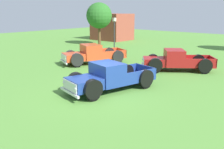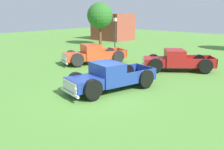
{
  "view_description": "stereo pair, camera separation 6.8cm",
  "coord_description": "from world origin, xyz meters",
  "px_view_note": "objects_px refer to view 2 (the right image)",
  "views": [
    {
      "loc": [
        8.86,
        -9.42,
        4.37
      ],
      "look_at": [
        0.01,
        0.79,
        0.9
      ],
      "focal_mm": 40.2,
      "sensor_mm": 36.0,
      "label": 1
    },
    {
      "loc": [
        8.91,
        -9.37,
        4.37
      ],
      "look_at": [
        0.01,
        0.79,
        0.9
      ],
      "focal_mm": 40.2,
      "sensor_mm": 36.0,
      "label": 2
    }
  ],
  "objects_px": {
    "lamp_post_near": "(115,34)",
    "pickup_truck_foreground": "(106,78)",
    "pickup_truck_behind_right": "(173,61)",
    "oak_tree_east": "(100,16)",
    "pickup_truck_behind_left": "(91,55)"
  },
  "relations": [
    {
      "from": "pickup_truck_behind_left",
      "to": "lamp_post_near",
      "type": "height_order",
      "value": "lamp_post_near"
    },
    {
      "from": "pickup_truck_behind_left",
      "to": "lamp_post_near",
      "type": "distance_m",
      "value": 7.0
    },
    {
      "from": "pickup_truck_foreground",
      "to": "oak_tree_east",
      "type": "distance_m",
      "value": 19.74
    },
    {
      "from": "pickup_truck_behind_right",
      "to": "pickup_truck_behind_left",
      "type": "bearing_deg",
      "value": -160.76
    },
    {
      "from": "pickup_truck_foreground",
      "to": "lamp_post_near",
      "type": "bearing_deg",
      "value": 128.61
    },
    {
      "from": "pickup_truck_behind_right",
      "to": "oak_tree_east",
      "type": "height_order",
      "value": "oak_tree_east"
    },
    {
      "from": "oak_tree_east",
      "to": "lamp_post_near",
      "type": "bearing_deg",
      "value": -30.04
    },
    {
      "from": "pickup_truck_foreground",
      "to": "oak_tree_east",
      "type": "height_order",
      "value": "oak_tree_east"
    },
    {
      "from": "lamp_post_near",
      "to": "pickup_truck_behind_left",
      "type": "bearing_deg",
      "value": -66.63
    },
    {
      "from": "pickup_truck_foreground",
      "to": "pickup_truck_behind_left",
      "type": "distance_m",
      "value": 7.57
    },
    {
      "from": "lamp_post_near",
      "to": "pickup_truck_foreground",
      "type": "bearing_deg",
      "value": -51.39
    },
    {
      "from": "pickup_truck_foreground",
      "to": "pickup_truck_behind_right",
      "type": "bearing_deg",
      "value": 86.33
    },
    {
      "from": "pickup_truck_behind_left",
      "to": "oak_tree_east",
      "type": "distance_m",
      "value": 12.41
    },
    {
      "from": "pickup_truck_foreground",
      "to": "pickup_truck_behind_right",
      "type": "relative_size",
      "value": 1.07
    },
    {
      "from": "lamp_post_near",
      "to": "pickup_truck_behind_right",
      "type": "bearing_deg",
      "value": -23.99
    }
  ]
}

